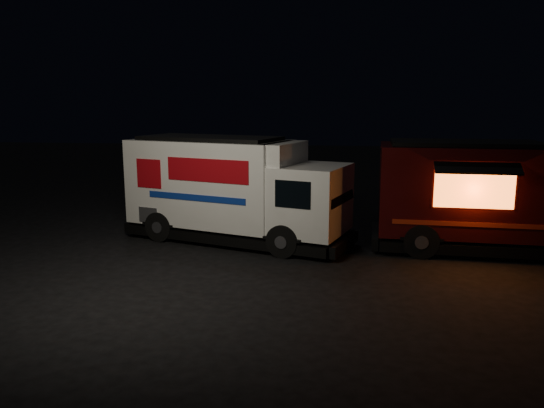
{
  "coord_description": "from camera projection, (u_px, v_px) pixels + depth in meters",
  "views": [
    {
      "loc": [
        2.13,
        -14.28,
        4.41
      ],
      "look_at": [
        0.04,
        2.0,
        1.23
      ],
      "focal_mm": 35.0,
      "sensor_mm": 36.0,
      "label": 1
    }
  ],
  "objects": [
    {
      "name": "ground",
      "position": [
        262.0,
        260.0,
        15.01
      ],
      "size": [
        80.0,
        80.0,
        0.0
      ],
      "primitive_type": "plane",
      "color": "black",
      "rests_on": "ground"
    },
    {
      "name": "red_truck",
      "position": [
        494.0,
        197.0,
        15.61
      ],
      "size": [
        7.18,
        2.99,
        3.28
      ],
      "primitive_type": null,
      "rotation": [
        0.0,
        0.0,
        -0.06
      ],
      "color": "black",
      "rests_on": "ground"
    },
    {
      "name": "white_truck",
      "position": [
        237.0,
        190.0,
        16.8
      ],
      "size": [
        7.74,
        4.6,
        3.32
      ],
      "primitive_type": null,
      "rotation": [
        0.0,
        0.0,
        -0.31
      ],
      "color": "white",
      "rests_on": "ground"
    }
  ]
}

